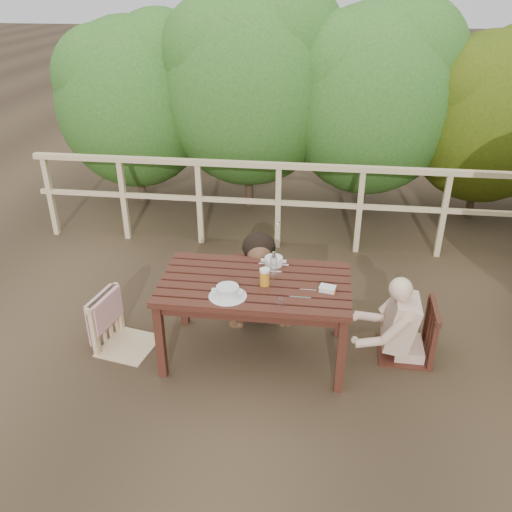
# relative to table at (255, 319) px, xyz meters

# --- Properties ---
(ground) EXTENTS (60.00, 60.00, 0.00)m
(ground) POSITION_rel_table_xyz_m (0.00, 0.00, -0.34)
(ground) COLOR #493724
(ground) RESTS_ON ground
(table) EXTENTS (1.49, 0.84, 0.69)m
(table) POSITION_rel_table_xyz_m (0.00, 0.00, 0.00)
(table) COLOR #391A12
(table) RESTS_ON ground
(chair_left) EXTENTS (0.52, 0.52, 0.90)m
(chair_left) POSITION_rel_table_xyz_m (-1.08, -0.04, 0.10)
(chair_left) COLOR #CFB082
(chair_left) RESTS_ON ground
(chair_far) EXTENTS (0.52, 0.52, 0.91)m
(chair_far) POSITION_rel_table_xyz_m (-0.06, 0.68, 0.11)
(chair_far) COLOR #391A12
(chair_far) RESTS_ON ground
(chair_right) EXTENTS (0.46, 0.46, 0.89)m
(chair_right) POSITION_rel_table_xyz_m (1.24, 0.17, 0.10)
(chair_right) COLOR #391A12
(chair_right) RESTS_ON ground
(woman) EXTENTS (0.63, 0.73, 1.31)m
(woman) POSITION_rel_table_xyz_m (-0.06, 0.70, 0.31)
(woman) COLOR black
(woman) RESTS_ON ground
(diner_right) EXTENTS (0.59, 0.49, 1.17)m
(diner_right) POSITION_rel_table_xyz_m (1.27, 0.17, 0.24)
(diner_right) COLOR #DDAE97
(diner_right) RESTS_ON ground
(railing) EXTENTS (5.60, 0.10, 1.01)m
(railing) POSITION_rel_table_xyz_m (0.00, 2.00, 0.16)
(railing) COLOR #CFB082
(railing) RESTS_ON ground
(hedge_row) EXTENTS (6.60, 1.60, 3.80)m
(hedge_row) POSITION_rel_table_xyz_m (0.40, 3.20, 1.56)
(hedge_row) COLOR #2D581D
(hedge_row) RESTS_ON ground
(soup_near) EXTENTS (0.29, 0.29, 0.10)m
(soup_near) POSITION_rel_table_xyz_m (-0.18, -0.24, 0.39)
(soup_near) COLOR white
(soup_near) RESTS_ON table
(soup_far) EXTENTS (0.25, 0.25, 0.08)m
(soup_far) POSITION_rel_table_xyz_m (0.12, 0.29, 0.39)
(soup_far) COLOR white
(soup_far) RESTS_ON table
(beer_glass) EXTENTS (0.08, 0.08, 0.15)m
(beer_glass) POSITION_rel_table_xyz_m (0.08, -0.04, 0.42)
(beer_glass) COLOR orange
(beer_glass) RESTS_ON table
(bottle) EXTENTS (0.06, 0.06, 0.24)m
(bottle) POSITION_rel_table_xyz_m (0.13, 0.09, 0.46)
(bottle) COLOR silver
(bottle) RESTS_ON table
(tumbler) EXTENTS (0.06, 0.06, 0.07)m
(tumbler) POSITION_rel_table_xyz_m (0.23, -0.30, 0.38)
(tumbler) COLOR silver
(tumbler) RESTS_ON table
(butter_tub) EXTENTS (0.14, 0.11, 0.05)m
(butter_tub) POSITION_rel_table_xyz_m (0.56, -0.07, 0.37)
(butter_tub) COLOR white
(butter_tub) RESTS_ON table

